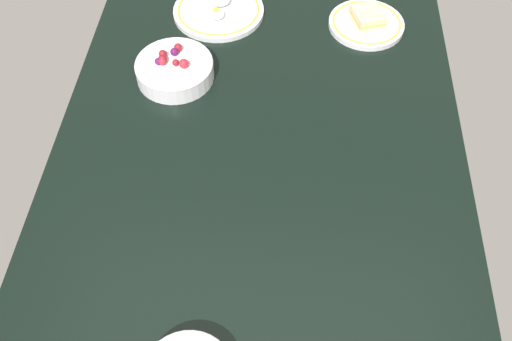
{
  "coord_description": "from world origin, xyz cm",
  "views": [
    {
      "loc": [
        67.43,
        4.89,
        95.81
      ],
      "look_at": [
        0.0,
        0.0,
        6.0
      ],
      "focal_mm": 40.17,
      "sensor_mm": 36.0,
      "label": 1
    }
  ],
  "objects": [
    {
      "name": "plate_eggs",
      "position": [
        -50.64,
        -13.13,
        5.03
      ],
      "size": [
        22.86,
        22.86,
        4.95
      ],
      "color": "silver",
      "rests_on": "dining_table"
    },
    {
      "name": "bowl_berries",
      "position": [
        -26.9,
        -20.38,
        6.49
      ],
      "size": [
        17.64,
        17.64,
        6.25
      ],
      "color": "silver",
      "rests_on": "dining_table"
    },
    {
      "name": "dining_table",
      "position": [
        0.0,
        0.0,
        2.0
      ],
      "size": [
        139.01,
        85.38,
        4.0
      ],
      "primitive_type": "cube",
      "color": "black",
      "rests_on": "ground"
    },
    {
      "name": "plate_sandwich",
      "position": [
        -48.1,
        23.85,
        5.28
      ],
      "size": [
        18.55,
        18.55,
        4.54
      ],
      "color": "silver",
      "rests_on": "dining_table"
    }
  ]
}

